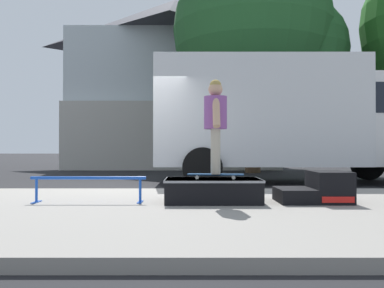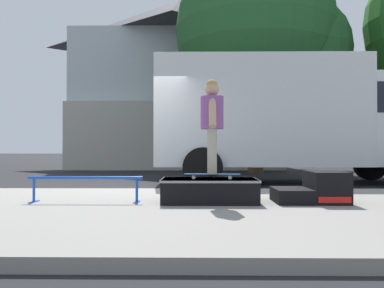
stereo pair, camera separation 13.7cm
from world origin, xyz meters
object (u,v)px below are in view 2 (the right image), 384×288
(street_tree_neighbour, at_px, (265,34))
(skateboard, at_px, (212,175))
(skater_kid, at_px, (212,118))
(skate_box, at_px, (209,190))
(box_truck, at_px, (296,116))
(grind_rail, at_px, (85,182))
(kicker_ramp, at_px, (315,189))

(street_tree_neighbour, bearing_deg, skateboard, -103.35)
(skater_kid, bearing_deg, skate_box, 176.14)
(skate_box, distance_m, box_truck, 5.43)
(skate_box, xyz_separation_m, grind_rail, (-1.73, -0.04, 0.10))
(box_truck, bearing_deg, skateboard, -115.71)
(skateboard, bearing_deg, box_truck, 64.29)
(grind_rail, bearing_deg, street_tree_neighbour, 66.95)
(grind_rail, bearing_deg, skateboard, 1.14)
(kicker_ramp, height_order, street_tree_neighbour, street_tree_neighbour)
(skate_box, distance_m, skater_kid, 0.99)
(kicker_ramp, distance_m, grind_rail, 3.20)
(skate_box, height_order, skateboard, skateboard)
(kicker_ramp, xyz_separation_m, skater_kid, (-1.44, -0.00, 0.99))
(skater_kid, xyz_separation_m, street_tree_neighbour, (2.21, 9.31, 3.74))
(skate_box, bearing_deg, skater_kid, -3.86)
(skater_kid, distance_m, street_tree_neighbour, 10.27)
(grind_rail, bearing_deg, skater_kid, 1.14)
(kicker_ramp, relative_size, skater_kid, 0.73)
(grind_rail, bearing_deg, box_truck, 49.65)
(skateboard, relative_size, skater_kid, 0.60)
(skateboard, xyz_separation_m, box_truck, (2.27, 4.72, 1.20))
(grind_rail, xyz_separation_m, skateboard, (1.77, 0.04, 0.11))
(skate_box, xyz_separation_m, skateboard, (0.04, -0.00, 0.21))
(skateboard, bearing_deg, street_tree_neighbour, 76.65)
(grind_rail, xyz_separation_m, skater_kid, (1.77, 0.04, 0.89))
(kicker_ramp, distance_m, skateboard, 1.45)
(skateboard, relative_size, box_truck, 0.12)
(skate_box, height_order, kicker_ramp, kicker_ramp)
(kicker_ramp, height_order, skateboard, kicker_ramp)
(kicker_ramp, bearing_deg, skate_box, 179.98)
(skate_box, bearing_deg, street_tree_neighbour, 76.43)
(box_truck, relative_size, street_tree_neighbour, 0.86)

